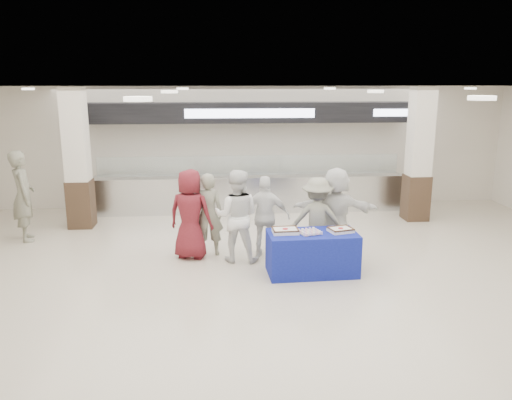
{
  "coord_description": "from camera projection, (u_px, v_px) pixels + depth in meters",
  "views": [
    {
      "loc": [
        -0.86,
        -7.32,
        3.31
      ],
      "look_at": [
        -0.13,
        1.6,
        1.18
      ],
      "focal_mm": 35.0,
      "sensor_mm": 36.0,
      "label": 1
    }
  ],
  "objects": [
    {
      "name": "serving_line",
      "position": [
        249.0,
        167.0,
        12.9
      ],
      "size": [
        8.7,
        0.85,
        2.8
      ],
      "color": "silver",
      "rests_on": "ground"
    },
    {
      "name": "column_right",
      "position": [
        419.0,
        158.0,
        11.97
      ],
      "size": [
        0.55,
        0.55,
        3.2
      ],
      "color": "#342317",
      "rests_on": "ground"
    },
    {
      "name": "soldier_a",
      "position": [
        208.0,
        214.0,
        9.62
      ],
      "size": [
        0.59,
        0.39,
        1.62
      ],
      "primitive_type": "imported",
      "rotation": [
        0.0,
        0.0,
        3.14
      ],
      "color": "slate",
      "rests_on": "ground"
    },
    {
      "name": "ground",
      "position": [
        272.0,
        295.0,
        7.93
      ],
      "size": [
        14.0,
        14.0,
        0.0
      ],
      "primitive_type": "plane",
      "color": "beige",
      "rests_on": "ground"
    },
    {
      "name": "civilian_maroon",
      "position": [
        190.0,
        214.0,
        9.44
      ],
      "size": [
        0.97,
        0.78,
        1.73
      ],
      "primitive_type": "imported",
      "rotation": [
        0.0,
        0.0,
        2.83
      ],
      "color": "maroon",
      "rests_on": "ground"
    },
    {
      "name": "column_left",
      "position": [
        78.0,
        162.0,
        11.34
      ],
      "size": [
        0.55,
        0.55,
        3.2
      ],
      "color": "#342317",
      "rests_on": "ground"
    },
    {
      "name": "cupcake_tray",
      "position": [
        310.0,
        232.0,
        8.61
      ],
      "size": [
        0.42,
        0.36,
        0.06
      ],
      "color": "#B3B4B8",
      "rests_on": "display_table"
    },
    {
      "name": "chef_tall",
      "position": [
        237.0,
        216.0,
        9.28
      ],
      "size": [
        0.95,
        0.8,
        1.75
      ],
      "primitive_type": "imported",
      "rotation": [
        0.0,
        0.0,
        2.96
      ],
      "color": "white",
      "rests_on": "ground"
    },
    {
      "name": "soldier_bg",
      "position": [
        23.0,
        196.0,
        10.49
      ],
      "size": [
        0.7,
        0.83,
        1.93
      ],
      "primitive_type": "imported",
      "rotation": [
        0.0,
        0.0,
        1.97
      ],
      "color": "slate",
      "rests_on": "ground"
    },
    {
      "name": "display_table",
      "position": [
        312.0,
        253.0,
        8.75
      ],
      "size": [
        1.58,
        0.84,
        0.75
      ],
      "primitive_type": "cube",
      "rotation": [
        0.0,
        0.0,
        0.04
      ],
      "color": "navy",
      "rests_on": "ground"
    },
    {
      "name": "soldier_b",
      "position": [
        317.0,
        219.0,
        9.34
      ],
      "size": [
        1.12,
        0.77,
        1.59
      ],
      "primitive_type": "imported",
      "rotation": [
        0.0,
        0.0,
        2.96
      ],
      "color": "slate",
      "rests_on": "ground"
    },
    {
      "name": "chef_short",
      "position": [
        266.0,
        217.0,
        9.55
      ],
      "size": [
        0.97,
        0.52,
        1.58
      ],
      "primitive_type": "imported",
      "rotation": [
        0.0,
        0.0,
        2.99
      ],
      "color": "white",
      "rests_on": "ground"
    },
    {
      "name": "civilian_white",
      "position": [
        335.0,
        212.0,
        9.53
      ],
      "size": [
        1.69,
        0.79,
        1.76
      ],
      "primitive_type": "imported",
      "rotation": [
        0.0,
        0.0,
        2.97
      ],
      "color": "white",
      "rests_on": "ground"
    },
    {
      "name": "sheet_cake_left",
      "position": [
        285.0,
        230.0,
        8.65
      ],
      "size": [
        0.45,
        0.35,
        0.09
      ],
      "color": "white",
      "rests_on": "display_table"
    },
    {
      "name": "sheet_cake_right",
      "position": [
        341.0,
        229.0,
        8.71
      ],
      "size": [
        0.46,
        0.4,
        0.09
      ],
      "color": "white",
      "rests_on": "display_table"
    }
  ]
}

